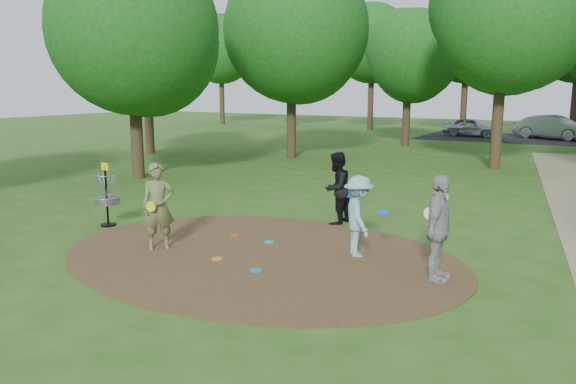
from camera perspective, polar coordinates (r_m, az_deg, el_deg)
The scene contains 15 objects.
ground at distance 11.28m, azimuth -3.00°, elevation -6.49°, with size 100.00×100.00×0.00m, color #2D5119.
dirt_clearing at distance 11.28m, azimuth -3.00°, elevation -6.44°, with size 8.40×8.40×0.02m, color #47301C.
parking_lot at distance 39.42m, azimuth 23.78°, elevation 4.96°, with size 14.00×8.00×0.01m, color black.
player_observer_with_disc at distance 11.80m, azimuth -13.05°, elevation -1.46°, with size 0.77×0.77×1.80m.
player_throwing_with_disc at distance 11.13m, azimuth 7.18°, elevation -2.47°, with size 1.17×1.21×1.63m.
player_walking_with_disc at distance 13.70m, azimuth 4.93°, elevation 0.38°, with size 0.77×0.92×1.77m.
player_waiting_with_disc at distance 9.96m, azimuth 15.04°, elevation -3.60°, with size 0.51×1.11×1.87m.
disc_ground_cyan at distance 12.13m, azimuth -1.90°, elevation -5.10°, with size 0.22×0.22×0.02m, color #16B6B6.
disc_ground_blue at distance 10.33m, azimuth -3.28°, elevation -7.96°, with size 0.22×0.22×0.02m, color #0D88DD.
disc_ground_red at distance 12.75m, azimuth -5.43°, elevation -4.36°, with size 0.22×0.22×0.02m, color #CE4214.
car_left at distance 39.87m, azimuth 18.19°, elevation 6.30°, with size 1.49×3.71×1.26m, color #A2A4AA.
car_right at distance 39.71m, azimuth 25.34°, elevation 5.98°, with size 1.62×4.63×1.53m, color #93979A.
disc_ground_orange at distance 11.07m, azimuth -7.21°, elevation -6.75°, with size 0.22×0.22×0.02m, color orange.
disc_golf_basket at distance 14.14m, azimuth -17.98°, elevation 0.17°, with size 0.63×0.63×1.54m.
tree_ring at distance 19.78m, azimuth 14.36°, elevation 15.99°, with size 36.93×45.57×9.35m.
Camera 1 is at (5.78, -9.10, 3.33)m, focal length 35.00 mm.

